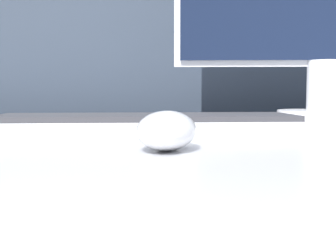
{
  "coord_description": "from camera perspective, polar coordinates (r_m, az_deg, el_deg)",
  "views": [
    {
      "loc": [
        -0.03,
        -0.61,
        0.83
      ],
      "look_at": [
        -0.05,
        -0.12,
        0.79
      ],
      "focal_mm": 50.0,
      "sensor_mm": 36.0,
      "label": 1
    }
  ],
  "objects": [
    {
      "name": "partition_panel",
      "position": [
        1.21,
        3.72,
        -1.24
      ],
      "size": [
        5.0,
        0.03,
        1.42
      ],
      "color": "#333D4C",
      "rests_on": "ground_plane"
    },
    {
      "name": "computer_mouse_near",
      "position": [
        0.46,
        -0.15,
        -0.53
      ],
      "size": [
        0.07,
        0.11,
        0.04
      ],
      "rotation": [
        0.0,
        0.0,
        -0.1
      ],
      "color": "white",
      "rests_on": "desk"
    },
    {
      "name": "keyboard",
      "position": [
        0.68,
        -2.64,
        0.38
      ],
      "size": [
        0.47,
        0.2,
        0.02
      ],
      "rotation": [
        0.0,
        0.0,
        0.12
      ],
      "color": "white",
      "rests_on": "desk"
    }
  ]
}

